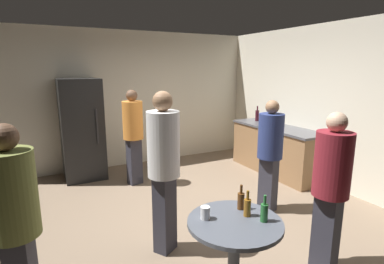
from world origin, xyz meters
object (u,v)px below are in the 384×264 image
at_px(beer_bottle_amber, 247,207).
at_px(beer_bottle_brown, 241,200).
at_px(wine_bottle_on_counter, 257,115).
at_px(person_in_olive_shirt, 14,216).
at_px(foreground_table, 235,232).
at_px(beer_bottle_green, 264,212).
at_px(kettle, 275,123).
at_px(person_in_white_shirt, 164,161).
at_px(person_in_orange_shirt, 133,130).
at_px(plastic_cup_white, 205,213).
at_px(person_in_navy_shirt, 270,148).
at_px(person_in_maroon_shirt, 331,181).
at_px(refrigerator, 82,129).

height_order(beer_bottle_amber, beer_bottle_brown, same).
xyz_separation_m(wine_bottle_on_counter, person_in_olive_shirt, (-4.25, -2.54, -0.07)).
relative_size(foreground_table, beer_bottle_amber, 3.48).
bearing_deg(beer_bottle_green, person_in_olive_shirt, 162.53).
distance_m(kettle, person_in_white_shirt, 3.14).
xyz_separation_m(person_in_olive_shirt, person_in_orange_shirt, (1.62, 2.55, 0.00)).
bearing_deg(person_in_orange_shirt, kettle, 61.00).
distance_m(wine_bottle_on_counter, plastic_cup_white, 4.04).
height_order(person_in_olive_shirt, person_in_orange_shirt, person_in_orange_shirt).
xyz_separation_m(beer_bottle_amber, person_in_olive_shirt, (-1.74, 0.43, 0.13)).
height_order(wine_bottle_on_counter, person_in_navy_shirt, person_in_navy_shirt).
relative_size(wine_bottle_on_counter, beer_bottle_brown, 1.35).
xyz_separation_m(kettle, wine_bottle_on_counter, (0.10, 0.65, 0.05)).
relative_size(wine_bottle_on_counter, beer_bottle_amber, 1.35).
relative_size(beer_bottle_brown, person_in_olive_shirt, 0.14).
bearing_deg(foreground_table, person_in_maroon_shirt, -4.48).
bearing_deg(beer_bottle_amber, foreground_table, -170.09).
xyz_separation_m(person_in_white_shirt, person_in_maroon_shirt, (1.30, -1.02, -0.11)).
relative_size(foreground_table, beer_bottle_green, 3.48).
relative_size(kettle, person_in_maroon_shirt, 0.15).
xyz_separation_m(beer_bottle_brown, person_in_olive_shirt, (-1.76, 0.30, 0.13)).
xyz_separation_m(beer_bottle_green, plastic_cup_white, (-0.41, 0.26, -0.03)).
relative_size(foreground_table, plastic_cup_white, 7.27).
bearing_deg(beer_bottle_green, kettle, 46.24).
bearing_deg(wine_bottle_on_counter, foreground_table, -131.58).
height_order(refrigerator, person_in_white_shirt, refrigerator).
bearing_deg(person_in_orange_shirt, person_in_navy_shirt, 22.77).
height_order(person_in_navy_shirt, person_in_olive_shirt, person_in_olive_shirt).
height_order(refrigerator, person_in_olive_shirt, refrigerator).
bearing_deg(beer_bottle_amber, person_in_olive_shirt, 166.16).
bearing_deg(refrigerator, foreground_table, -79.36).
xyz_separation_m(refrigerator, person_in_maroon_shirt, (1.74, -3.80, 0.03)).
bearing_deg(person_in_orange_shirt, person_in_white_shirt, -21.94).
bearing_deg(person_in_olive_shirt, beer_bottle_brown, 5.46).
bearing_deg(person_in_maroon_shirt, person_in_navy_shirt, -116.97).
height_order(beer_bottle_brown, plastic_cup_white, beer_bottle_brown).
xyz_separation_m(kettle, beer_bottle_brown, (-2.39, -2.18, -0.15)).
bearing_deg(plastic_cup_white, person_in_maroon_shirt, -10.21).
xyz_separation_m(person_in_white_shirt, person_in_olive_shirt, (-1.34, -0.48, -0.09)).
bearing_deg(kettle, beer_bottle_amber, -136.24).
bearing_deg(beer_bottle_amber, beer_bottle_brown, 77.88).
bearing_deg(beer_bottle_green, person_in_maroon_shirt, 2.28).
relative_size(person_in_olive_shirt, person_in_orange_shirt, 1.00).
relative_size(beer_bottle_amber, person_in_white_shirt, 0.13).
bearing_deg(person_in_maroon_shirt, beer_bottle_amber, -17.68).
xyz_separation_m(wine_bottle_on_counter, person_in_white_shirt, (-2.91, -2.06, 0.01)).
distance_m(person_in_maroon_shirt, person_in_orange_shirt, 3.25).
relative_size(wine_bottle_on_counter, foreground_table, 0.39).
relative_size(beer_bottle_green, person_in_navy_shirt, 0.15).
xyz_separation_m(person_in_navy_shirt, person_in_olive_shirt, (-3.00, -0.72, 0.04)).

